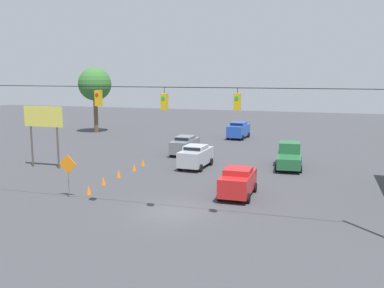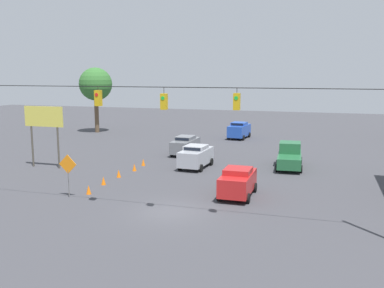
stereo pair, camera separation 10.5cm
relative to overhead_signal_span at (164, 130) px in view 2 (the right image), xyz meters
The scene contains 15 objects.
ground_plane 5.00m from the overhead_signal_span, 90.90° to the right, with size 140.00×140.00×0.00m, color #3D3D42.
overhead_signal_span is the anchor object (origin of this frame).
sedan_red_crossing_near 7.24m from the overhead_signal_span, 120.85° to the right, with size 2.07×4.14×1.89m.
sedan_silver_withflow_mid 13.44m from the overhead_signal_span, 80.95° to the right, with size 2.27×4.32×1.95m.
pickup_truck_green_oncoming_far 16.74m from the overhead_signal_span, 110.24° to the right, with size 2.41×5.58×2.12m.
sedan_blue_withflow_deep 30.68m from the overhead_signal_span, 86.68° to the right, with size 2.40×4.34×2.03m.
sedan_grey_withflow_far 19.23m from the overhead_signal_span, 75.26° to the right, with size 2.05×4.50×1.86m.
traffic_cone_nearest 8.43m from the overhead_signal_span, 22.66° to the right, with size 0.34×0.34×0.61m, color orange.
traffic_cone_second 9.71m from the overhead_signal_span, 37.54° to the right, with size 0.34×0.34×0.61m, color orange.
traffic_cone_third 11.15m from the overhead_signal_span, 48.27° to the right, with size 0.34×0.34×0.61m, color orange.
traffic_cone_fourth 12.78m from the overhead_signal_span, 56.74° to the right, with size 0.34×0.34×0.61m, color orange.
traffic_cone_fifth 14.55m from the overhead_signal_span, 61.10° to the right, with size 0.34×0.34×0.61m, color orange.
roadside_billboard 16.97m from the overhead_signal_span, 31.92° to the right, with size 3.72×0.16×5.26m.
work_zone_sign 8.11m from the overhead_signal_span, 13.11° to the right, with size 1.27×0.06×2.84m.
tree_horizon_right 37.17m from the overhead_signal_span, 54.47° to the right, with size 4.45×4.45×8.82m.
Camera 2 is at (-8.38, 22.58, 7.98)m, focal length 40.00 mm.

